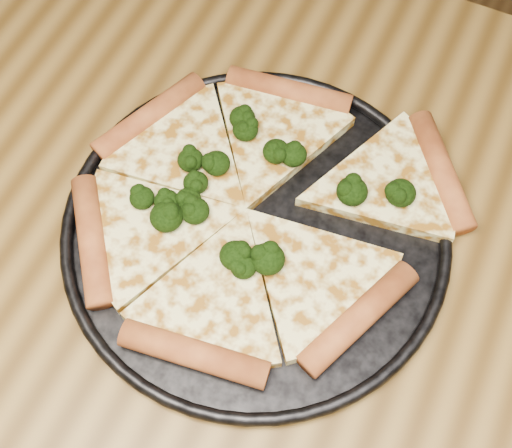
% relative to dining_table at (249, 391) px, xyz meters
% --- Properties ---
extents(dining_table, '(1.20, 0.90, 0.75)m').
position_rel_dining_table_xyz_m(dining_table, '(0.00, 0.00, 0.00)').
color(dining_table, brown).
rests_on(dining_table, ground).
extents(pizza_pan, '(0.34, 0.34, 0.02)m').
position_rel_dining_table_xyz_m(pizza_pan, '(-0.04, 0.11, 0.10)').
color(pizza_pan, black).
rests_on(pizza_pan, dining_table).
extents(pizza, '(0.34, 0.32, 0.02)m').
position_rel_dining_table_xyz_m(pizza, '(-0.05, 0.12, 0.11)').
color(pizza, '#FFF49C').
rests_on(pizza, pizza_pan).
extents(broccoli_florets, '(0.22, 0.16, 0.02)m').
position_rel_dining_table_xyz_m(broccoli_florets, '(-0.06, 0.13, 0.12)').
color(broccoli_florets, black).
rests_on(broccoli_florets, pizza).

